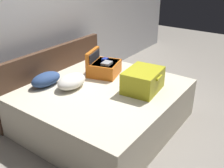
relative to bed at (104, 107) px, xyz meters
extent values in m
plane|color=gray|center=(0.00, -0.40, -0.28)|extent=(12.00, 12.00, 0.00)
cube|color=silver|center=(0.00, 1.25, 1.02)|extent=(8.00, 0.10, 2.60)
cube|color=beige|center=(0.00, 0.00, 0.00)|extent=(1.95, 1.79, 0.55)
cube|color=#4C3323|center=(0.00, 0.94, 0.19)|extent=(1.99, 0.08, 0.93)
cube|color=gold|center=(0.25, -0.44, 0.39)|extent=(0.56, 0.45, 0.22)
cube|color=#28282D|center=(0.25, -0.44, 0.42)|extent=(0.49, 0.40, 0.15)
cube|color=#1E33A5|center=(0.17, -0.50, 0.52)|extent=(0.13, 0.07, 0.05)
cube|color=#1E33A5|center=(0.32, -0.39, 0.51)|extent=(0.12, 0.08, 0.04)
cube|color=gold|center=(0.25, -0.44, 0.52)|extent=(0.56, 0.45, 0.06)
cube|color=gold|center=(0.27, -0.65, 0.50)|extent=(0.16, 0.04, 0.02)
cube|color=#D16619|center=(0.38, 0.25, 0.37)|extent=(0.50, 0.46, 0.19)
cube|color=#28282D|center=(0.38, 0.25, 0.40)|extent=(0.44, 0.40, 0.14)
cube|color=#99999E|center=(0.32, 0.18, 0.48)|extent=(0.16, 0.14, 0.04)
cube|color=#1E33A5|center=(0.43, 0.30, 0.48)|extent=(0.10, 0.08, 0.04)
cube|color=#D16619|center=(0.32, 0.44, 0.45)|extent=(0.41, 0.17, 0.35)
cube|color=#28282D|center=(0.33, 0.41, 0.45)|extent=(0.34, 0.11, 0.30)
ellipsoid|color=white|center=(-0.22, 0.36, 0.36)|extent=(0.48, 0.34, 0.17)
ellipsoid|color=navy|center=(-0.37, 0.68, 0.36)|extent=(0.45, 0.27, 0.18)
camera|label=1|loc=(-2.41, -1.86, 1.78)|focal=41.74mm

